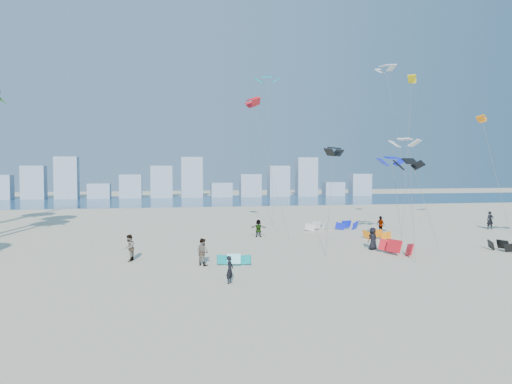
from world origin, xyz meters
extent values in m
plane|color=beige|center=(0.00, 0.00, 0.00)|extent=(220.00, 220.00, 0.00)
plane|color=navy|center=(0.00, 72.00, 0.01)|extent=(220.00, 220.00, 0.00)
imported|color=black|center=(-0.32, 5.85, 0.76)|extent=(0.59, 0.66, 1.52)
imported|color=gray|center=(-1.46, 11.02, 0.89)|extent=(1.08, 1.10, 1.78)
imported|color=black|center=(11.95, 14.65, 0.87)|extent=(0.98, 0.81, 1.74)
imported|color=gray|center=(16.28, 22.71, 0.87)|extent=(0.71, 1.10, 1.74)
imported|color=gray|center=(4.50, 22.98, 0.81)|extent=(1.57, 0.83, 1.61)
imported|color=black|center=(28.89, 24.04, 0.93)|extent=(0.76, 0.58, 1.85)
imported|color=gray|center=(-6.27, 13.36, 0.91)|extent=(0.81, 0.98, 1.82)
cylinder|color=#595959|center=(8.60, 15.03, 3.98)|extent=(2.28, 4.69, 7.96)
cylinder|color=#595959|center=(17.32, 17.19, 4.41)|extent=(1.53, 3.01, 8.82)
cylinder|color=#595959|center=(14.91, 16.62, 3.61)|extent=(1.71, 5.70, 7.23)
cylinder|color=#595959|center=(5.64, 23.35, 6.49)|extent=(2.36, 5.99, 12.99)
cylinder|color=#595959|center=(19.21, 23.29, 7.68)|extent=(1.99, 2.31, 15.37)
cylinder|color=#595959|center=(7.74, 33.00, 8.34)|extent=(0.12, 2.97, 16.68)
cylinder|color=#595959|center=(30.02, 25.05, 5.97)|extent=(0.24, 5.32, 11.95)
cylinder|color=#595959|center=(13.72, 11.84, 3.43)|extent=(2.27, 5.25, 6.88)
cylinder|color=#595959|center=(21.47, 29.57, 9.00)|extent=(0.87, 5.56, 18.01)
cube|color=#9EADBF|center=(-35.80, 82.00, 2.40)|extent=(4.40, 3.00, 4.80)
cube|color=#9EADBF|center=(-29.60, 82.00, 3.30)|extent=(4.40, 3.00, 6.60)
cube|color=#9EADBF|center=(-23.40, 82.00, 4.20)|extent=(4.40, 3.00, 8.40)
cube|color=#9EADBF|center=(-17.20, 82.00, 1.50)|extent=(4.40, 3.00, 3.00)
cube|color=#9EADBF|center=(-11.00, 82.00, 2.40)|extent=(4.40, 3.00, 4.80)
cube|color=#9EADBF|center=(-4.80, 82.00, 3.30)|extent=(4.40, 3.00, 6.60)
cube|color=#9EADBF|center=(1.40, 82.00, 4.20)|extent=(4.40, 3.00, 8.40)
cube|color=#9EADBF|center=(7.60, 82.00, 1.50)|extent=(4.40, 3.00, 3.00)
cube|color=#9EADBF|center=(13.80, 82.00, 2.40)|extent=(4.40, 3.00, 4.80)
cube|color=#9EADBF|center=(20.00, 82.00, 3.30)|extent=(4.40, 3.00, 6.60)
cube|color=#9EADBF|center=(26.20, 82.00, 4.20)|extent=(4.40, 3.00, 8.40)
cube|color=#9EADBF|center=(32.40, 82.00, 1.50)|extent=(4.40, 3.00, 3.00)
cube|color=#9EADBF|center=(38.60, 82.00, 2.40)|extent=(4.40, 3.00, 4.80)
camera|label=1|loc=(-3.69, -20.63, 6.45)|focal=34.27mm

